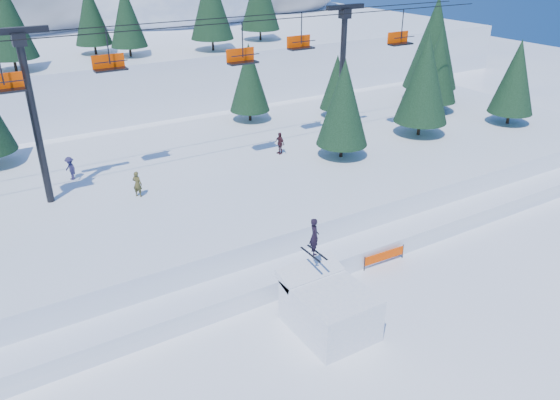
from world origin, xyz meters
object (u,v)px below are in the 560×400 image
jump_kicker (328,306)px  banner_near (384,256)px  banner_far (447,227)px  chairlift (200,70)px

jump_kicker → banner_near: (6.13, 2.95, -0.69)m
jump_kicker → banner_far: (11.86, 3.51, -0.69)m
chairlift → banner_far: size_ratio=16.30×
chairlift → banner_far: bearing=-49.7°
jump_kicker → chairlift: chairlift is taller
jump_kicker → banner_far: bearing=16.5°
banner_near → banner_far: size_ratio=1.01×
jump_kicker → banner_far: jump_kicker is taller
jump_kicker → chairlift: (1.12, 16.18, 8.09)m
chairlift → banner_near: size_ratio=16.09×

